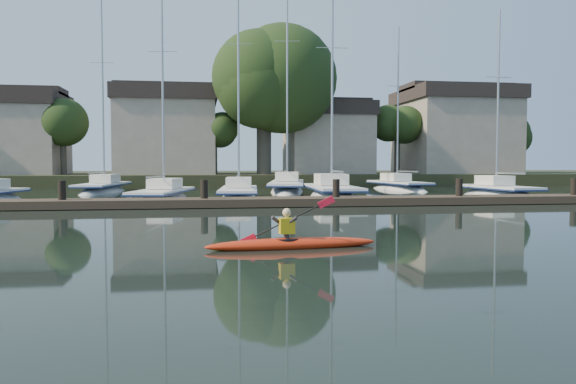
{
  "coord_description": "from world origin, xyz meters",
  "views": [
    {
      "loc": [
        -3.12,
        -11.07,
        1.96
      ],
      "look_at": [
        -0.91,
        3.24,
        1.2
      ],
      "focal_mm": 35.0,
      "sensor_mm": 36.0,
      "label": 1
    }
  ],
  "objects": [
    {
      "name": "ground",
      "position": [
        0.0,
        0.0,
        0.0
      ],
      "size": [
        160.0,
        160.0,
        0.0
      ],
      "primitive_type": "plane",
      "color": "black",
      "rests_on": "ground"
    },
    {
      "name": "kayak",
      "position": [
        -1.09,
        1.53,
        0.16
      ],
      "size": [
        4.06,
        0.89,
        1.29
      ],
      "rotation": [
        0.0,
        0.0,
        0.09
      ],
      "color": "#B03C0D",
      "rests_on": "ground"
    },
    {
      "name": "dock",
      "position": [
        0.0,
        14.0,
        0.2
      ],
      "size": [
        34.0,
        2.0,
        1.8
      ],
      "color": "#3F3224",
      "rests_on": "ground"
    },
    {
      "name": "sailboat_1",
      "position": [
        -5.1,
        18.44,
        -0.18
      ],
      "size": [
        3.58,
        8.33,
        13.23
      ],
      "rotation": [
        0.0,
        0.0,
        -0.2
      ],
      "color": "white",
      "rests_on": "ground"
    },
    {
      "name": "sailboat_2",
      "position": [
        -1.12,
        19.28,
        -0.18
      ],
      "size": [
        2.82,
        8.83,
        14.37
      ],
      "rotation": [
        0.0,
        0.0,
        -0.09
      ],
      "color": "white",
      "rests_on": "ground"
    },
    {
      "name": "sailboat_3",
      "position": [
        4.06,
        19.2,
        -0.21
      ],
      "size": [
        2.84,
        9.05,
        14.4
      ],
      "rotation": [
        0.0,
        0.0,
        -0.06
      ],
      "color": "white",
      "rests_on": "ground"
    },
    {
      "name": "sailboat_4",
      "position": [
        13.88,
        19.12,
        -0.2
      ],
      "size": [
        2.67,
        7.23,
        12.04
      ],
      "rotation": [
        0.0,
        0.0,
        0.08
      ],
      "color": "white",
      "rests_on": "ground"
    },
    {
      "name": "sailboat_5",
      "position": [
        -9.56,
        27.51,
        -0.18
      ],
      "size": [
        3.1,
        9.08,
        14.73
      ],
      "rotation": [
        0.0,
        0.0,
        -0.12
      ],
      "color": "white",
      "rests_on": "ground"
    },
    {
      "name": "sailboat_6",
      "position": [
        2.64,
        26.61,
        -0.2
      ],
      "size": [
        4.25,
        11.21,
        17.45
      ],
      "rotation": [
        0.0,
        0.0,
        -0.18
      ],
      "color": "white",
      "rests_on": "ground"
    },
    {
      "name": "sailboat_7",
      "position": [
        10.93,
        27.6,
        -0.19
      ],
      "size": [
        3.15,
        8.24,
        12.95
      ],
      "rotation": [
        0.0,
        0.0,
        0.13
      ],
      "color": "white",
      "rests_on": "ground"
    },
    {
      "name": "shore",
      "position": [
        1.61,
        40.29,
        3.23
      ],
      "size": [
        90.0,
        25.25,
        12.75
      ],
      "color": "#27341A",
      "rests_on": "ground"
    }
  ]
}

